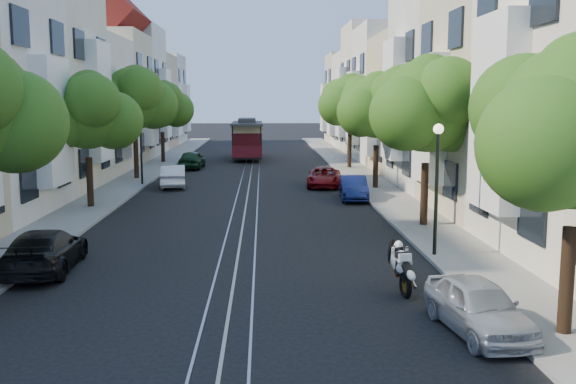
{
  "coord_description": "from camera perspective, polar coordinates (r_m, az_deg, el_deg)",
  "views": [
    {
      "loc": [
        0.83,
        -15.82,
        5.0
      ],
      "look_at": [
        1.72,
        6.77,
        1.77
      ],
      "focal_mm": 40.0,
      "sensor_mm": 36.0,
      "label": 1
    }
  ],
  "objects": [
    {
      "name": "townhouses_east",
      "position": [
        45.1,
        12.04,
        8.2
      ],
      "size": [
        7.75,
        72.0,
        12.0
      ],
      "color": "beige",
      "rests_on": "ground"
    },
    {
      "name": "ground",
      "position": [
        44.11,
        -3.32,
        1.62
      ],
      "size": [
        200.0,
        200.0,
        0.0
      ],
      "primitive_type": "plane",
      "color": "black",
      "rests_on": "ground"
    },
    {
      "name": "sportbike_rider",
      "position": [
        17.2,
        9.93,
        -6.27
      ],
      "size": [
        0.53,
        1.88,
        1.33
      ],
      "rotation": [
        0.0,
        0.0,
        0.11
      ],
      "color": "black",
      "rests_on": "ground"
    },
    {
      "name": "tree_e_b",
      "position": [
        25.61,
        12.39,
        7.36
      ],
      "size": [
        4.93,
        4.08,
        6.68
      ],
      "color": "black",
      "rests_on": "ground"
    },
    {
      "name": "sidewalk_east",
      "position": [
        44.56,
        6.05,
        1.73
      ],
      "size": [
        2.5,
        80.0,
        0.12
      ],
      "primitive_type": "cube",
      "color": "gray",
      "rests_on": "ground"
    },
    {
      "name": "tree_w_c",
      "position": [
        41.56,
        -13.44,
        8.01
      ],
      "size": [
        5.13,
        4.28,
        7.09
      ],
      "color": "black",
      "rests_on": "ground"
    },
    {
      "name": "townhouses_west",
      "position": [
        45.54,
        -18.63,
        7.82
      ],
      "size": [
        7.75,
        72.0,
        11.76
      ],
      "color": "silver",
      "rests_on": "ground"
    },
    {
      "name": "parked_car_e_near",
      "position": [
        14.63,
        16.56,
        -9.73
      ],
      "size": [
        1.84,
        3.63,
        1.19
      ],
      "primitive_type": "imported",
      "rotation": [
        0.0,
        0.0,
        0.13
      ],
      "color": "#9EA2AA",
      "rests_on": "ground"
    },
    {
      "name": "parked_car_w_mid",
      "position": [
        37.84,
        -10.18,
        1.41
      ],
      "size": [
        1.85,
        4.09,
        1.3
      ],
      "primitive_type": "imported",
      "rotation": [
        0.0,
        0.0,
        3.27
      ],
      "color": "silver",
      "rests_on": "ground"
    },
    {
      "name": "lamp_east",
      "position": [
        20.67,
        13.12,
        1.95
      ],
      "size": [
        0.32,
        0.32,
        4.16
      ],
      "color": "black",
      "rests_on": "ground"
    },
    {
      "name": "tree_e_c",
      "position": [
        36.37,
        8.0,
        7.43
      ],
      "size": [
        4.84,
        3.99,
        6.52
      ],
      "color": "black",
      "rests_on": "ground"
    },
    {
      "name": "rail_slot",
      "position": [
        44.11,
        -3.32,
        1.63
      ],
      "size": [
        0.06,
        80.0,
        0.02
      ],
      "primitive_type": "cube",
      "color": "gray",
      "rests_on": "ground"
    },
    {
      "name": "lamp_west",
      "position": [
        38.54,
        -12.95,
        4.73
      ],
      "size": [
        0.32,
        0.32,
        4.16
      ],
      "color": "black",
      "rests_on": "ground"
    },
    {
      "name": "parked_car_e_mid",
      "position": [
        32.64,
        5.84,
        0.36
      ],
      "size": [
        1.5,
        3.76,
        1.21
      ],
      "primitive_type": "imported",
      "rotation": [
        0.0,
        0.0,
        -0.06
      ],
      "color": "#0E1747",
      "rests_on": "ground"
    },
    {
      "name": "parked_car_w_near",
      "position": [
        20.23,
        -20.8,
        -4.87
      ],
      "size": [
        2.0,
        4.44,
        1.26
      ],
      "primitive_type": "imported",
      "rotation": [
        0.0,
        0.0,
        3.2
      ],
      "color": "black",
      "rests_on": "ground"
    },
    {
      "name": "rail_right",
      "position": [
        44.1,
        -2.6,
        1.63
      ],
      "size": [
        0.06,
        80.0,
        0.02
      ],
      "primitive_type": "cube",
      "color": "gray",
      "rests_on": "ground"
    },
    {
      "name": "tree_w_d",
      "position": [
        52.4,
        -11.1,
        7.55
      ],
      "size": [
        4.84,
        3.99,
        6.52
      ],
      "color": "black",
      "rests_on": "ground"
    },
    {
      "name": "parked_car_e_far",
      "position": [
        37.46,
        3.23,
        1.32
      ],
      "size": [
        2.38,
        4.27,
        1.13
      ],
      "primitive_type": "imported",
      "rotation": [
        0.0,
        0.0,
        -0.13
      ],
      "color": "maroon",
      "rests_on": "ground"
    },
    {
      "name": "cable_car",
      "position": [
        55.44,
        -3.64,
        4.9
      ],
      "size": [
        2.67,
        8.3,
        3.18
      ],
      "rotation": [
        0.0,
        0.0,
        0.01
      ],
      "color": "black",
      "rests_on": "ground"
    },
    {
      "name": "tree_e_d",
      "position": [
        47.23,
        5.63,
        7.94
      ],
      "size": [
        5.01,
        4.16,
        6.85
      ],
      "color": "black",
      "rests_on": "ground"
    },
    {
      "name": "tree_w_b",
      "position": [
        30.85,
        -17.34,
        6.66
      ],
      "size": [
        4.72,
        3.87,
        6.27
      ],
      "color": "black",
      "rests_on": "ground"
    },
    {
      "name": "lane_line",
      "position": [
        44.11,
        -3.32,
        1.62
      ],
      "size": [
        0.08,
        80.0,
        0.01
      ],
      "primitive_type": "cube",
      "color": "tan",
      "rests_on": "ground"
    },
    {
      "name": "parked_car_w_far",
      "position": [
        47.82,
        -8.53,
        2.86
      ],
      "size": [
        1.81,
        4.06,
        1.36
      ],
      "primitive_type": "imported",
      "rotation": [
        0.0,
        0.0,
        3.09
      ],
      "color": "#15341B",
      "rests_on": "ground"
    },
    {
      "name": "sidewalk_west",
      "position": [
        44.83,
        -12.63,
        1.62
      ],
      "size": [
        2.5,
        80.0,
        0.12
      ],
      "primitive_type": "cube",
      "color": "gray",
      "rests_on": "ground"
    },
    {
      "name": "rail_left",
      "position": [
        44.12,
        -4.03,
        1.63
      ],
      "size": [
        0.06,
        80.0,
        0.02
      ],
      "primitive_type": "cube",
      "color": "gray",
      "rests_on": "ground"
    }
  ]
}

